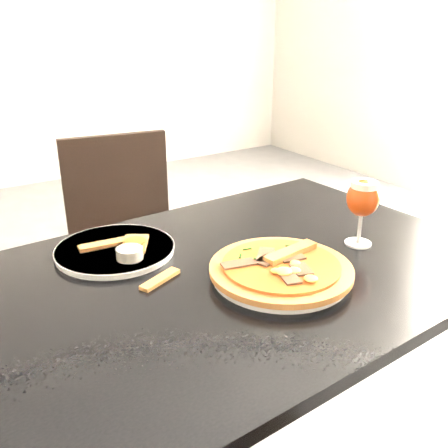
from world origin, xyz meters
TOP-DOWN VIEW (x-y plane):
  - ground at (0.00, 0.00)m, footprint 6.00×6.00m
  - dining_table at (-0.24, -0.35)m, footprint 1.24×0.86m
  - chair_far at (-0.20, 0.41)m, footprint 0.47×0.47m
  - plate_main at (-0.19, -0.44)m, footprint 0.34×0.34m
  - pizza at (-0.19, -0.45)m, footprint 0.31×0.31m
  - plate_second at (-0.45, -0.13)m, footprint 0.38×0.38m
  - crust_scraps at (-0.42, -0.14)m, footprint 0.17×0.11m
  - loose_crust at (-0.42, -0.32)m, footprint 0.11×0.06m
  - sauce_cup at (-0.44, -0.21)m, footprint 0.06×0.06m
  - beer_glass at (0.08, -0.41)m, footprint 0.08×0.08m

SIDE VIEW (x-z plane):
  - ground at x=0.00m, z-range 0.00..0.00m
  - chair_far at x=-0.20m, z-range 0.05..0.93m
  - dining_table at x=-0.24m, z-range 0.28..1.03m
  - loose_crust at x=-0.42m, z-range 0.75..0.76m
  - plate_second at x=-0.45m, z-range 0.75..0.76m
  - plate_main at x=-0.19m, z-range 0.75..0.77m
  - crust_scraps at x=-0.42m, z-range 0.76..0.78m
  - sauce_cup at x=-0.44m, z-range 0.75..0.79m
  - pizza at x=-0.19m, z-range 0.76..0.79m
  - beer_glass at x=0.08m, z-range 0.79..0.95m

